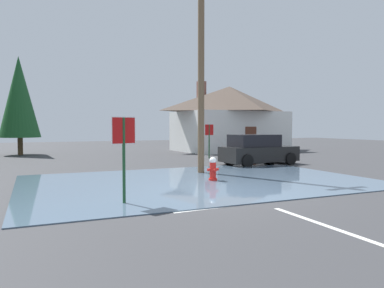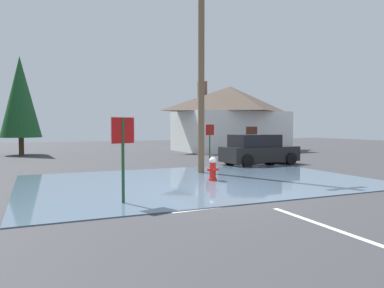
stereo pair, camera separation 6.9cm
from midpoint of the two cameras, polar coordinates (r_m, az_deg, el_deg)
ground_plane at (r=11.80m, az=5.58°, el=-7.45°), size 80.00×80.00×0.10m
flood_puddle at (r=13.64m, az=1.36°, el=-5.76°), size 12.55×8.39×0.03m
lane_stop_bar at (r=9.84m, az=7.82°, el=-9.22°), size 4.05×0.55×0.01m
lane_center_stripe at (r=8.00m, az=21.38°, el=-12.20°), size 0.20×3.91×0.01m
stop_sign_near at (r=9.70m, az=-10.53°, el=0.29°), size 0.68×0.24×2.29m
fire_hydrant at (r=13.65m, az=3.40°, el=-3.96°), size 0.45×0.39×0.90m
utility_pole at (r=16.08m, az=1.57°, el=12.85°), size 1.60×0.28×9.34m
stop_sign_far at (r=23.12m, az=2.87°, el=1.55°), size 0.70×0.18×2.17m
house at (r=30.47m, az=6.03°, el=4.13°), size 9.26×6.93×5.73m
parked_car at (r=19.76m, az=10.36°, el=-0.96°), size 4.20×2.16×1.60m
pine_tree_mid_left at (r=28.61m, az=-25.13°, el=6.64°), size 2.78×2.78×6.95m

